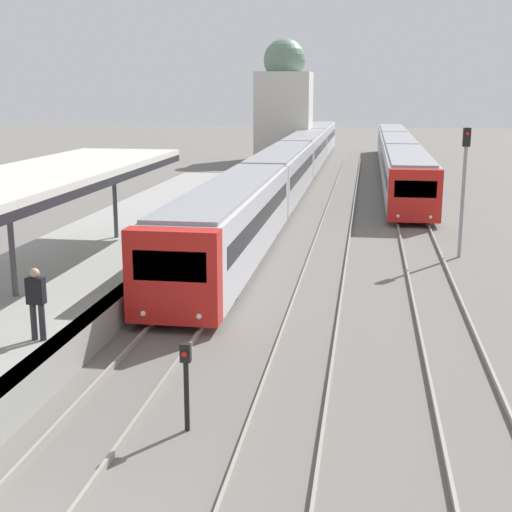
# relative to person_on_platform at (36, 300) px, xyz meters

# --- Properties ---
(platform_canopy) EXTENTS (4.00, 20.09, 3.19)m
(platform_canopy) POSITION_rel_person_on_platform_xyz_m (-2.16, 3.21, 2.12)
(platform_canopy) COLOR beige
(platform_canopy) RESTS_ON station_platform
(person_on_platform) EXTENTS (0.40, 0.22, 1.66)m
(person_on_platform) POSITION_rel_person_on_platform_xyz_m (0.00, 0.00, 0.00)
(person_on_platform) COLOR #2D2D33
(person_on_platform) RESTS_ON station_platform
(train_near) EXTENTS (2.56, 64.38, 2.93)m
(train_near) POSITION_rel_person_on_platform_xyz_m (2.16, 35.40, -0.20)
(train_near) COLOR red
(train_near) RESTS_ON ground_plane
(train_far) EXTENTS (2.52, 43.80, 2.88)m
(train_far) POSITION_rel_person_on_platform_xyz_m (9.42, 41.43, -0.23)
(train_far) COLOR red
(train_far) RESTS_ON ground_plane
(signal_post_near) EXTENTS (0.20, 0.21, 1.76)m
(signal_post_near) POSITION_rel_person_on_platform_xyz_m (3.92, -2.04, -0.74)
(signal_post_near) COLOR black
(signal_post_near) RESTS_ON ground_plane
(signal_mast_far) EXTENTS (0.28, 0.29, 4.99)m
(signal_mast_far) POSITION_rel_person_on_platform_xyz_m (10.82, 13.74, 1.31)
(signal_mast_far) COLOR gray
(signal_mast_far) RESTS_ON ground_plane
(distant_domed_building) EXTENTS (4.91, 4.91, 10.88)m
(distant_domed_building) POSITION_rel_person_on_platform_xyz_m (-0.54, 51.69, 3.24)
(distant_domed_building) COLOR silver
(distant_domed_building) RESTS_ON ground_plane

